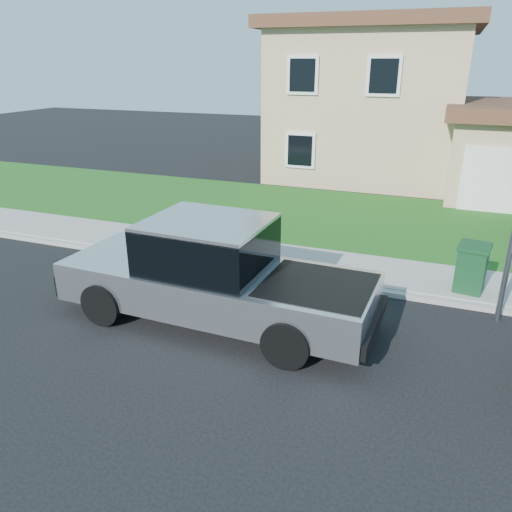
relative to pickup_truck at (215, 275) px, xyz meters
The scene contains 8 objects.
ground 1.23m from the pickup_truck, 37.79° to the right, with size 80.00×80.00×0.00m, color black.
curb 3.08m from the pickup_truck, 58.39° to the left, with size 40.00×0.20×0.12m, color gray.
sidewalk 4.02m from the pickup_truck, 66.89° to the left, with size 40.00×2.00×0.15m, color gray.
lawn 8.29m from the pickup_truck, 79.28° to the left, with size 40.00×7.00×0.10m, color #154A15.
house 16.22m from the pickup_truck, 83.41° to the left, with size 14.00×11.30×6.85m.
pickup_truck is the anchor object (origin of this frame).
woman 1.47m from the pickup_truck, 82.56° to the left, with size 0.68×0.54×1.80m.
trash_bin 5.96m from the pickup_truck, 32.20° to the left, with size 0.80×0.88×1.11m.
Camera 1 is at (3.63, -8.10, 5.17)m, focal length 35.00 mm.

